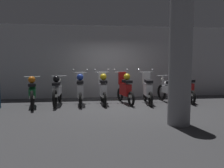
{
  "coord_description": "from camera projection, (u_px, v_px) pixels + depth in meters",
  "views": [
    {
      "loc": [
        -1.15,
        -8.12,
        1.64
      ],
      "look_at": [
        -0.09,
        0.39,
        0.75
      ],
      "focal_mm": 37.47,
      "sensor_mm": 36.0,
      "label": 1
    }
  ],
  "objects": [
    {
      "name": "motorbike_slot_7",
      "position": [
        188.0,
        89.0,
        9.1
      ],
      "size": [
        0.56,
        1.67,
        1.18
      ],
      "color": "black",
      "rests_on": "ground"
    },
    {
      "name": "motorbike_slot_2",
      "position": [
        80.0,
        89.0,
        8.54
      ],
      "size": [
        0.59,
        1.68,
        1.29
      ],
      "color": "black",
      "rests_on": "ground"
    },
    {
      "name": "motorbike_slot_3",
      "position": [
        103.0,
        89.0,
        8.69
      ],
      "size": [
        0.59,
        1.68,
        1.29
      ],
      "color": "black",
      "rests_on": "ground"
    },
    {
      "name": "motorbike_slot_0",
      "position": [
        32.0,
        92.0,
        8.18
      ],
      "size": [
        0.59,
        1.93,
        1.08
      ],
      "color": "black",
      "rests_on": "ground"
    },
    {
      "name": "motorbike_slot_1",
      "position": [
        57.0,
        90.0,
        8.51
      ],
      "size": [
        0.56,
        1.95,
        1.08
      ],
      "color": "black",
      "rests_on": "ground"
    },
    {
      "name": "motorbike_slot_5",
      "position": [
        148.0,
        89.0,
        8.78
      ],
      "size": [
        0.59,
        1.68,
        1.29
      ],
      "color": "black",
      "rests_on": "ground"
    },
    {
      "name": "back_wall",
      "position": [
        109.0,
        62.0,
        10.26
      ],
      "size": [
        16.0,
        0.3,
        3.1
      ],
      "primitive_type": "cube",
      "color": "#ADADB2",
      "rests_on": "ground"
    },
    {
      "name": "ground_plane",
      "position": [
        116.0,
        106.0,
        8.32
      ],
      "size": [
        80.0,
        80.0,
        0.0
      ],
      "primitive_type": "plane",
      "color": "#424244"
    },
    {
      "name": "motorbike_slot_4",
      "position": [
        125.0,
        88.0,
        8.76
      ],
      "size": [
        0.58,
        1.67,
        1.29
      ],
      "color": "black",
      "rests_on": "ground"
    },
    {
      "name": "support_pillar",
      "position": [
        180.0,
        63.0,
        5.79
      ],
      "size": [
        0.56,
        0.56,
        3.1
      ],
      "primitive_type": "cylinder",
      "color": "gray",
      "rests_on": "ground"
    },
    {
      "name": "motorbike_slot_6",
      "position": [
        169.0,
        90.0,
        8.83
      ],
      "size": [
        0.56,
        1.94,
        1.03
      ],
      "color": "black",
      "rests_on": "ground"
    }
  ]
}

